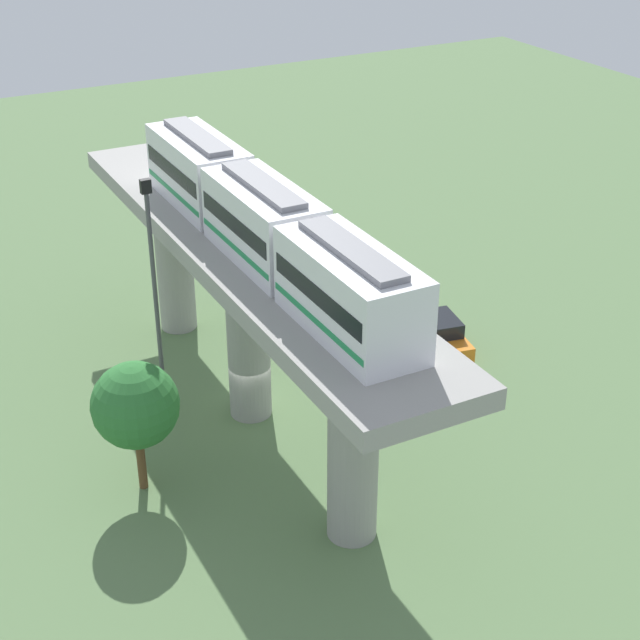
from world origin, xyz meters
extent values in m
plane|color=#5B7A4C|center=(0.00, 0.00, 0.00)|extent=(120.00, 120.00, 0.00)
cylinder|color=#999691|center=(0.00, -9.38, 3.89)|extent=(1.90, 1.90, 7.78)
cylinder|color=#999691|center=(0.00, 0.00, 3.89)|extent=(1.90, 1.90, 7.78)
cylinder|color=#999691|center=(0.00, 9.38, 3.89)|extent=(1.90, 1.90, 7.78)
cube|color=#999691|center=(0.00, 0.00, 8.18)|extent=(5.20, 28.85, 0.80)
cube|color=white|center=(0.00, -8.99, 10.08)|extent=(2.60, 6.60, 3.00)
cube|color=black|center=(0.00, -8.99, 10.33)|extent=(2.64, 6.07, 0.70)
cube|color=#1E8C4C|center=(0.00, -8.99, 9.33)|extent=(2.64, 6.34, 0.24)
cube|color=slate|center=(0.00, -8.99, 11.70)|extent=(1.10, 5.61, 0.24)
cube|color=white|center=(0.00, -2.04, 10.08)|extent=(2.60, 6.60, 3.00)
cube|color=black|center=(0.00, -2.04, 10.33)|extent=(2.64, 6.07, 0.70)
cube|color=#1E8C4C|center=(0.00, -2.04, 9.33)|extent=(2.64, 6.34, 0.24)
cube|color=slate|center=(0.00, -2.04, 11.70)|extent=(1.10, 5.61, 0.24)
cube|color=white|center=(0.00, 4.91, 10.08)|extent=(2.60, 6.60, 3.00)
cube|color=black|center=(0.00, 4.91, 10.33)|extent=(2.64, 6.07, 0.70)
cube|color=#1E8C4C|center=(0.00, 4.91, 9.33)|extent=(2.64, 6.34, 0.24)
cube|color=slate|center=(0.00, 4.91, 11.70)|extent=(1.10, 5.61, 0.24)
cube|color=white|center=(6.43, 5.10, 0.50)|extent=(2.33, 4.40, 1.00)
cube|color=black|center=(6.43, 5.25, 1.38)|extent=(1.93, 2.49, 0.76)
cube|color=orange|center=(10.99, 0.79, 0.50)|extent=(2.53, 4.46, 1.00)
cube|color=black|center=(10.99, 0.94, 1.38)|extent=(2.03, 2.56, 0.76)
cylinder|color=brown|center=(-6.15, -2.97, 1.51)|extent=(0.36, 0.36, 3.01)
sphere|color=#2D7233|center=(-6.15, -2.97, 3.98)|extent=(3.50, 3.50, 3.50)
cylinder|color=#4C4C51|center=(-3.40, 2.08, 5.29)|extent=(0.20, 0.20, 10.58)
cube|color=black|center=(-3.40, 2.08, 10.88)|extent=(0.44, 0.28, 0.60)
camera|label=1|loc=(-14.54, -34.36, 24.72)|focal=54.33mm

